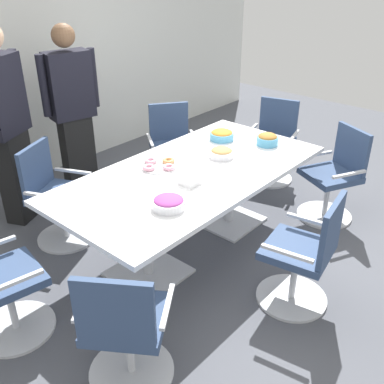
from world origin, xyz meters
name	(u,v)px	position (x,y,z in m)	size (l,w,h in m)	color
ground_plane	(192,245)	(0.00, 0.00, -0.01)	(10.00, 10.00, 0.01)	#4C4F56
back_wall	(24,53)	(0.00, 2.40, 1.40)	(8.00, 0.10, 2.80)	silver
conference_table	(192,184)	(0.00, 0.00, 0.63)	(2.40, 1.20, 0.75)	white
office_chair_0	(273,145)	(1.67, 0.22, 0.41)	(0.66, 0.66, 0.91)	silver
office_chair_1	(172,151)	(0.78, 0.98, 0.41)	(0.75, 0.75, 0.91)	silver
office_chair_2	(56,199)	(-0.70, 1.01, 0.41)	(0.72, 0.72, 0.91)	silver
office_chair_4	(125,332)	(-1.36, -0.67, 0.41)	(0.75, 0.75, 0.91)	silver
office_chair_5	(304,258)	(-0.03, -1.10, 0.41)	(0.62, 0.62, 0.91)	silver
office_chair_6	(334,179)	(1.31, -0.70, 0.41)	(0.72, 0.72, 0.91)	silver
person_standing_0	(6,124)	(-0.73, 1.60, 0.99)	(0.58, 0.39, 1.87)	black
person_standing_1	(73,109)	(0.02, 1.65, 0.93)	(0.61, 0.30, 1.78)	black
snack_bowl_cookies	(222,153)	(0.39, -0.01, 0.79)	(0.21, 0.21, 0.09)	white
snack_bowl_chips_orange	(222,135)	(0.73, 0.25, 0.80)	(0.24, 0.24, 0.10)	#4C9EC6
snack_bowl_pretzels	(267,139)	(0.90, -0.16, 0.81)	(0.20, 0.20, 0.12)	#4C9EC6
snack_bowl_candy_mix	(169,202)	(-0.57, -0.28, 0.79)	(0.24, 0.24, 0.09)	white
donut_platter	(159,165)	(-0.13, 0.26, 0.77)	(0.32, 0.32, 0.04)	white
napkin_pile	(190,180)	(-0.19, -0.14, 0.79)	(0.14, 0.14, 0.07)	white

